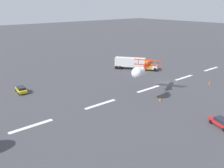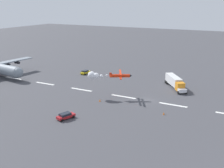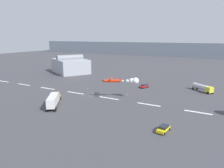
% 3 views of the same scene
% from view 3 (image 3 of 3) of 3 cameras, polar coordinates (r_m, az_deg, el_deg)
% --- Properties ---
extents(ground_plane, '(440.00, 440.00, 0.00)m').
position_cam_3_polar(ground_plane, '(82.02, -5.54, -3.05)').
color(ground_plane, '#424247').
rests_on(ground_plane, ground).
extents(runway_stripe_1, '(8.00, 0.90, 0.01)m').
position_cam_3_polar(runway_stripe_1, '(120.30, -27.15, 0.65)').
color(runway_stripe_1, white).
rests_on(runway_stripe_1, ground).
extents(runway_stripe_2, '(8.00, 0.90, 0.01)m').
position_cam_3_polar(runway_stripe_2, '(108.02, -22.57, -0.15)').
color(runway_stripe_2, white).
rests_on(runway_stripe_2, ground).
extents(runway_stripe_3, '(8.00, 0.90, 0.01)m').
position_cam_3_polar(runway_stripe_3, '(96.63, -16.88, -1.13)').
color(runway_stripe_3, white).
rests_on(runway_stripe_3, ground).
extents(runway_stripe_4, '(8.00, 0.90, 0.01)m').
position_cam_3_polar(runway_stripe_4, '(86.48, -9.74, -2.35)').
color(runway_stripe_4, white).
rests_on(runway_stripe_4, ground).
extents(runway_stripe_5, '(8.00, 0.90, 0.01)m').
position_cam_3_polar(runway_stripe_5, '(78.05, -0.88, -3.80)').
color(runway_stripe_5, white).
rests_on(runway_stripe_5, ground).
extents(runway_stripe_6, '(8.00, 0.90, 0.01)m').
position_cam_3_polar(runway_stripe_6, '(71.95, 9.82, -5.43)').
color(runway_stripe_6, white).
rests_on(runway_stripe_6, ground).
extents(runway_stripe_7, '(8.00, 0.90, 0.01)m').
position_cam_3_polar(runway_stripe_7, '(68.81, 22.05, -7.05)').
color(runway_stripe_7, white).
rests_on(runway_stripe_7, ground).
extents(mountain_ridge_distant, '(396.00, 16.00, 15.41)m').
position_cam_3_polar(mountain_ridge_distant, '(252.59, 18.99, 8.69)').
color(mountain_ridge_distant, gray).
rests_on(mountain_ridge_distant, ground).
extents(stunt_biplane_red, '(12.22, 8.17, 2.39)m').
position_cam_3_polar(stunt_biplane_red, '(76.26, 4.26, 0.87)').
color(stunt_biplane_red, red).
extents(semi_truck_orange, '(10.23, 12.78, 3.70)m').
position_cam_3_polar(semi_truck_orange, '(71.72, -15.40, -4.00)').
color(semi_truck_orange, silver).
rests_on(semi_truck_orange, ground).
extents(fuel_tanker_truck, '(8.93, 7.79, 2.90)m').
position_cam_3_polar(fuel_tanker_truck, '(94.33, 23.16, -0.86)').
color(fuel_tanker_truck, yellow).
rests_on(fuel_tanker_truck, ground).
extents(followme_car_yellow, '(2.47, 4.52, 1.52)m').
position_cam_3_polar(followme_car_yellow, '(52.77, 13.64, -11.52)').
color(followme_car_yellow, yellow).
rests_on(followme_car_yellow, ground).
extents(airport_staff_sedan, '(3.26, 4.93, 1.52)m').
position_cam_3_polar(airport_staff_sedan, '(94.69, 8.63, -0.50)').
color(airport_staff_sedan, '#B21E23').
rests_on(airport_staff_sedan, ground).
extents(hangar_building, '(29.28, 26.74, 11.10)m').
position_cam_3_polar(hangar_building, '(134.95, -11.12, 4.91)').
color(hangar_building, '#9EA3AD').
rests_on(hangar_building, ground).
extents(traffic_cone_near, '(0.44, 0.44, 0.75)m').
position_cam_3_polar(traffic_cone_near, '(92.46, -6.56, -1.03)').
color(traffic_cone_near, orange).
rests_on(traffic_cone_near, ground).
extents(traffic_cone_far, '(0.44, 0.44, 0.75)m').
position_cam_3_polar(traffic_cone_far, '(82.18, 4.15, -2.72)').
color(traffic_cone_far, orange).
rests_on(traffic_cone_far, ground).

